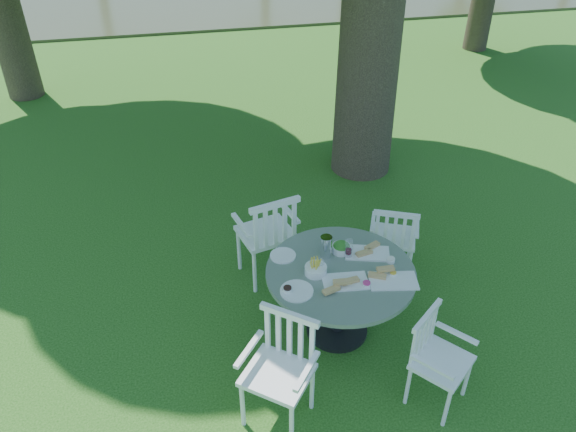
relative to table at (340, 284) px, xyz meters
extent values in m
plane|color=#14410D|center=(-0.31, 0.51, -0.57)|extent=(140.00, 140.00, 0.00)
cylinder|color=black|center=(0.00, 0.00, -0.55)|extent=(0.56, 0.56, 0.04)
cylinder|color=black|center=(0.00, 0.00, -0.21)|extent=(0.12, 0.12, 0.64)
cylinder|color=slate|center=(0.00, 0.00, 0.13)|extent=(1.29, 1.29, 0.04)
cylinder|color=white|center=(1.02, 0.79, -0.36)|extent=(0.03, 0.03, 0.42)
cylinder|color=white|center=(0.67, 0.94, -0.36)|extent=(0.03, 0.03, 0.42)
cylinder|color=white|center=(0.88, 0.48, -0.36)|extent=(0.03, 0.03, 0.42)
cylinder|color=white|center=(0.54, 0.63, -0.36)|extent=(0.03, 0.03, 0.42)
cube|color=white|center=(0.78, 0.71, -0.13)|extent=(0.55, 0.54, 0.04)
cube|color=white|center=(0.70, 0.54, 0.07)|extent=(0.41, 0.21, 0.43)
cylinder|color=white|center=(-0.32, 1.19, -0.32)|extent=(0.04, 0.04, 0.50)
cylinder|color=white|center=(-0.75, 1.07, -0.32)|extent=(0.04, 0.04, 0.50)
cylinder|color=white|center=(-0.22, 0.80, -0.32)|extent=(0.04, 0.04, 0.50)
cylinder|color=white|center=(-0.65, 0.69, -0.32)|extent=(0.04, 0.04, 0.50)
cube|color=white|center=(-0.48, 0.94, -0.05)|extent=(0.61, 0.58, 0.04)
cube|color=white|center=(-0.43, 0.72, 0.18)|extent=(0.50, 0.17, 0.51)
cylinder|color=white|center=(-0.98, -0.80, -0.34)|extent=(0.04, 0.04, 0.46)
cylinder|color=white|center=(-0.66, -1.05, -0.34)|extent=(0.04, 0.04, 0.46)
cylinder|color=white|center=(-0.76, -0.51, -0.34)|extent=(0.04, 0.04, 0.46)
cylinder|color=white|center=(-0.43, -0.76, -0.34)|extent=(0.04, 0.04, 0.46)
cube|color=white|center=(-0.71, -0.78, -0.09)|extent=(0.64, 0.63, 0.04)
cube|color=white|center=(-0.58, -0.62, 0.13)|extent=(0.40, 0.32, 0.47)
cylinder|color=white|center=(0.53, -1.13, -0.36)|extent=(0.03, 0.03, 0.41)
cylinder|color=white|center=(0.81, -0.90, -0.36)|extent=(0.03, 0.03, 0.41)
cylinder|color=white|center=(0.32, -0.88, -0.36)|extent=(0.03, 0.03, 0.41)
cylinder|color=white|center=(0.60, -0.64, -0.36)|extent=(0.03, 0.03, 0.41)
cube|color=white|center=(0.57, -0.89, -0.14)|extent=(0.57, 0.57, 0.04)
cube|color=white|center=(0.45, -0.75, 0.06)|extent=(0.35, 0.30, 0.42)
cube|color=white|center=(-0.01, -0.15, 0.16)|extent=(0.40, 0.26, 0.01)
cube|color=white|center=(0.39, -0.23, 0.16)|extent=(0.43, 0.30, 0.02)
cube|color=white|center=(0.29, 0.17, 0.16)|extent=(0.43, 0.32, 0.02)
cylinder|color=white|center=(-0.43, -0.18, 0.16)|extent=(0.28, 0.28, 0.01)
cylinder|color=white|center=(-0.44, 0.30, 0.16)|extent=(0.23, 0.23, 0.01)
cylinder|color=white|center=(-0.22, 0.01, 0.19)|extent=(0.19, 0.19, 0.07)
cylinder|color=white|center=(0.08, 0.26, 0.18)|extent=(0.18, 0.18, 0.06)
cylinder|color=silver|center=(-0.07, 0.22, 0.26)|extent=(0.10, 0.10, 0.21)
cylinder|color=white|center=(0.12, 0.16, 0.24)|extent=(0.07, 0.07, 0.18)
cylinder|color=white|center=(-0.17, 0.04, 0.21)|extent=(0.06, 0.06, 0.10)
cylinder|color=white|center=(-0.17, 0.04, 0.21)|extent=(0.06, 0.06, 0.11)
cylinder|color=white|center=(0.15, -0.24, 0.17)|extent=(0.07, 0.07, 0.03)
cylinder|color=white|center=(0.41, -0.15, 0.17)|extent=(0.06, 0.06, 0.03)
cylinder|color=white|center=(0.46, 0.02, 0.17)|extent=(0.07, 0.07, 0.03)
cylinder|color=white|center=(-0.50, -0.16, 0.17)|extent=(0.08, 0.08, 0.03)
camera|label=1|loc=(-1.20, -3.49, 3.25)|focal=35.00mm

